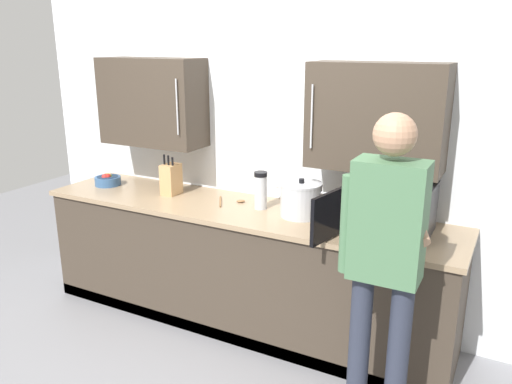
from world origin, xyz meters
name	(u,v)px	position (x,y,z in m)	size (l,w,h in m)	color
ground_plane	(193,365)	(0.00, 0.00, 0.00)	(9.19, 9.19, 0.00)	gray
back_wall_tiled	(262,128)	(0.00, 0.99, 1.42)	(4.12, 0.44, 2.74)	silver
counter_unit	(241,266)	(0.00, 0.65, 0.45)	(3.10, 0.69, 0.90)	#3D3328
microwave_oven	(386,206)	(1.02, 0.69, 1.05)	(0.58, 0.71, 0.31)	black
thermos_flask	(261,190)	(0.13, 0.70, 1.03)	(0.09, 0.09, 0.27)	#B7BABF
wooden_spoon	(230,201)	(-0.13, 0.72, 0.90)	(0.23, 0.22, 0.02)	brown
stock_pot	(301,199)	(0.45, 0.69, 1.01)	(0.38, 0.28, 0.26)	#B7BABF
knife_block	(171,179)	(-0.64, 0.69, 1.02)	(0.11, 0.15, 0.31)	tan
fruit_bowl	(108,180)	(-1.26, 0.66, 0.94)	(0.21, 0.21, 0.10)	#335684
person_figure	(385,255)	(1.19, -0.03, 1.04)	(0.44, 0.55, 1.73)	#282D3D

